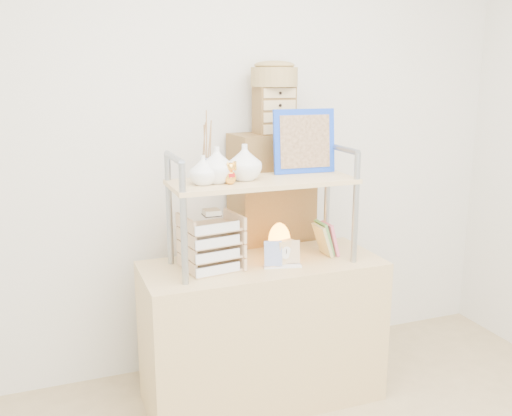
{
  "coord_description": "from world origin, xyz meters",
  "views": [
    {
      "loc": [
        -0.98,
        -1.31,
        1.68
      ],
      "look_at": [
        -0.04,
        1.2,
        1.03
      ],
      "focal_mm": 40.0,
      "sensor_mm": 36.0,
      "label": 1
    }
  ],
  "objects": [
    {
      "name": "desk_clock",
      "position": [
        0.09,
        1.13,
        0.81
      ],
      "size": [
        0.09,
        0.06,
        0.12
      ],
      "color": "#D5BA73",
      "rests_on": "desk"
    },
    {
      "name": "hutch",
      "position": [
        -0.06,
        1.21,
        1.2
      ],
      "size": [
        0.9,
        0.34,
        0.75
      ],
      "color": "#8E959B",
      "rests_on": "desk"
    },
    {
      "name": "woven_basket",
      "position": [
        0.2,
        1.55,
        1.65
      ],
      "size": [
        0.25,
        0.25,
        0.1
      ],
      "primitive_type": "cylinder",
      "color": "olive",
      "rests_on": "drawer_chest"
    },
    {
      "name": "letter_tray",
      "position": [
        -0.26,
        1.2,
        0.87
      ],
      "size": [
        0.27,
        0.26,
        0.3
      ],
      "color": "#D7AF81",
      "rests_on": "desk"
    },
    {
      "name": "desk",
      "position": [
        0.0,
        1.2,
        0.38
      ],
      "size": [
        1.2,
        0.5,
        0.75
      ],
      "primitive_type": "cube",
      "color": "tan",
      "rests_on": "ground"
    },
    {
      "name": "cabinet",
      "position": [
        0.2,
        1.57,
        0.68
      ],
      "size": [
        0.47,
        0.29,
        1.35
      ],
      "primitive_type": "cube",
      "rotation": [
        0.0,
        0.0,
        0.12
      ],
      "color": "brown",
      "rests_on": "ground"
    },
    {
      "name": "room_shell",
      "position": [
        0.0,
        0.39,
        1.69
      ],
      "size": [
        3.42,
        3.41,
        2.61
      ],
      "color": "silver",
      "rests_on": "ground"
    },
    {
      "name": "postcard_stand",
      "position": [
        0.07,
        1.11,
        0.79
      ],
      "size": [
        0.19,
        0.09,
        0.13
      ],
      "color": "white",
      "rests_on": "desk"
    },
    {
      "name": "salt_lamp",
      "position": [
        0.1,
        1.23,
        0.85
      ],
      "size": [
        0.12,
        0.12,
        0.19
      ],
      "color": "brown",
      "rests_on": "desk"
    },
    {
      "name": "drawer_chest",
      "position": [
        0.2,
        1.55,
        1.48
      ],
      "size": [
        0.2,
        0.16,
        0.25
      ],
      "color": "brown",
      "rests_on": "cabinet"
    }
  ]
}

